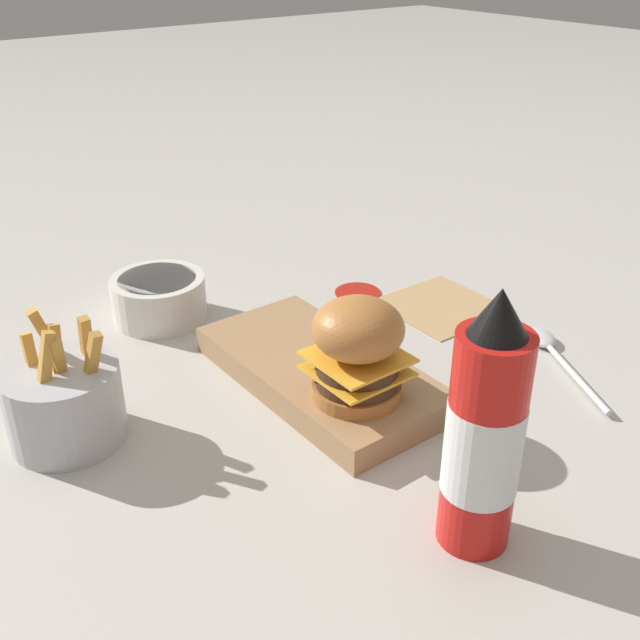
{
  "coord_description": "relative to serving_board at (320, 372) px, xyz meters",
  "views": [
    {
      "loc": [
        -0.55,
        0.49,
        0.46
      ],
      "look_at": [
        0.01,
        0.07,
        0.08
      ],
      "focal_mm": 42.0,
      "sensor_mm": 36.0,
      "label": 1
    }
  ],
  "objects": [
    {
      "name": "ground_plane",
      "position": [
        -0.01,
        -0.07,
        -0.02
      ],
      "size": [
        6.0,
        6.0,
        0.0
      ],
      "primitive_type": "plane",
      "color": "#B7B2A8"
    },
    {
      "name": "serving_board",
      "position": [
        0.0,
        0.0,
        0.0
      ],
      "size": [
        0.29,
        0.15,
        0.03
      ],
      "color": "#A37A51",
      "rests_on": "ground_plane"
    },
    {
      "name": "burger",
      "position": [
        -0.08,
        0.01,
        0.07
      ],
      "size": [
        0.09,
        0.09,
        0.11
      ],
      "color": "#AD6B33",
      "rests_on": "serving_board"
    },
    {
      "name": "ketchup_bottle",
      "position": [
        -0.26,
        0.04,
        0.09
      ],
      "size": [
        0.06,
        0.06,
        0.23
      ],
      "color": "red",
      "rests_on": "ground_plane"
    },
    {
      "name": "fries_basket",
      "position": [
        0.07,
        0.26,
        0.03
      ],
      "size": [
        0.11,
        0.11,
        0.14
      ],
      "color": "#B7B7BC",
      "rests_on": "ground_plane"
    },
    {
      "name": "side_bowl",
      "position": [
        0.25,
        0.07,
        0.01
      ],
      "size": [
        0.12,
        0.12,
        0.06
      ],
      "color": "silver",
      "rests_on": "ground_plane"
    },
    {
      "name": "spoon",
      "position": [
        -0.11,
        -0.26,
        -0.01
      ],
      "size": [
        0.17,
        0.1,
        0.01
      ],
      "rotation": [
        0.0,
        0.0,
        5.81
      ],
      "color": "silver",
      "rests_on": "ground_plane"
    },
    {
      "name": "ketchup_puddle",
      "position": [
        0.15,
        -0.18,
        -0.01
      ],
      "size": [
        0.06,
        0.06,
        0.0
      ],
      "color": "#B21E14",
      "rests_on": "ground_plane"
    },
    {
      "name": "parchment_square",
      "position": [
        0.05,
        -0.24,
        -0.01
      ],
      "size": [
        0.14,
        0.14,
        0.0
      ],
      "color": "tan",
      "rests_on": "ground_plane"
    }
  ]
}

